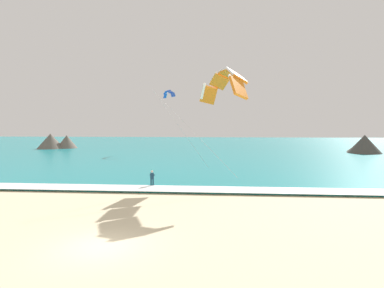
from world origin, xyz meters
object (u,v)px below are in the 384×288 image
surfboard (152,187)px  kite_primary (225,83)px  kite_distant (168,93)px  kitesurfer (152,178)px

surfboard → kite_primary: bearing=22.7°
surfboard → kite_distant: kite_distant is taller
kitesurfer → kite_primary: (7.00, 2.91, 9.40)m
kite_primary → kite_distant: 39.87m
kitesurfer → kite_primary: 12.08m
surfboard → kite_distant: bearing=96.6°
surfboard → kitesurfer: kitesurfer is taller
surfboard → kitesurfer: 0.91m
kite_distant → kite_primary: bearing=-72.8°
surfboard → kitesurfer: size_ratio=0.85×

